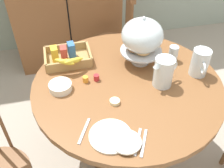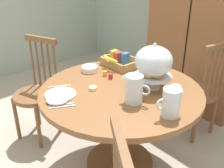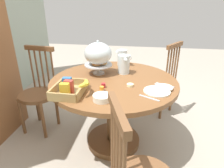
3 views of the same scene
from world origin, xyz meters
TOP-DOWN VIEW (x-y plane):
  - ground_plane at (0.00, 0.00)m, footprint 10.00×10.00m
  - wooden_armoire at (-0.10, 1.50)m, footprint 1.18×0.60m
  - dining_table at (0.15, 0.03)m, footprint 1.20×1.20m
  - windsor_chair_near_window at (0.29, 0.92)m, footprint 0.40×0.40m
  - windsor_chair_by_cabinet at (-0.71, -0.26)m, footprint 0.43×0.43m
  - pastry_stand_with_dome at (0.29, 0.21)m, footprint 0.28×0.28m
  - orange_juice_pitcher at (0.62, -0.00)m, footprint 0.11×0.19m
  - milk_pitcher at (0.35, -0.05)m, footprint 0.20×0.12m
  - cereal_basket at (-0.20, 0.33)m, footprint 0.32×0.30m
  - china_plate_large at (-0.05, -0.36)m, footprint 0.22×0.22m
  - china_plate_small at (0.01, -0.42)m, footprint 0.15×0.15m
  - cereal_bowl at (-0.27, 0.05)m, footprint 0.14×0.14m
  - drinking_glass at (0.52, 0.18)m, footprint 0.06×0.06m
  - butter_dish at (0.03, -0.14)m, footprint 0.06×0.06m
  - jam_jar_strawberry at (-0.04, 0.09)m, footprint 0.04×0.04m
  - jam_jar_apricot at (-0.11, 0.09)m, footprint 0.04×0.04m
  - table_knife at (0.07, -0.43)m, footprint 0.09×0.16m
  - dinner_fork at (0.10, -0.44)m, footprint 0.09×0.16m
  - soup_spoon at (-0.18, -0.30)m, footprint 0.09×0.16m

SIDE VIEW (x-z plane):
  - ground_plane at x=0.00m, z-range 0.00..0.00m
  - windsor_chair_near_window at x=0.29m, z-range -0.03..0.94m
  - windsor_chair_by_cabinet at x=-0.71m, z-range -0.03..0.94m
  - dining_table at x=0.15m, z-range 0.16..0.90m
  - table_knife at x=0.07m, z-range 0.74..0.75m
  - dinner_fork at x=0.10m, z-range 0.74..0.75m
  - soup_spoon at x=-0.18m, z-range 0.74..0.75m
  - china_plate_large at x=-0.05m, z-range 0.74..0.75m
  - butter_dish at x=0.03m, z-range 0.74..0.76m
  - china_plate_small at x=0.01m, z-range 0.75..0.76m
  - jam_jar_strawberry at x=-0.04m, z-range 0.74..0.78m
  - jam_jar_apricot at x=-0.11m, z-range 0.74..0.78m
  - cereal_bowl at x=-0.27m, z-range 0.74..0.78m
  - cereal_basket at x=-0.20m, z-range 0.72..0.85m
  - drinking_glass at x=0.52m, z-range 0.74..0.85m
  - orange_juice_pitcher at x=0.62m, z-range 0.73..0.91m
  - milk_pitcher at x=0.35m, z-range 0.73..0.92m
  - pastry_stand_with_dome at x=0.29m, z-range 0.77..1.11m
  - wooden_armoire at x=-0.10m, z-range 0.00..1.96m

